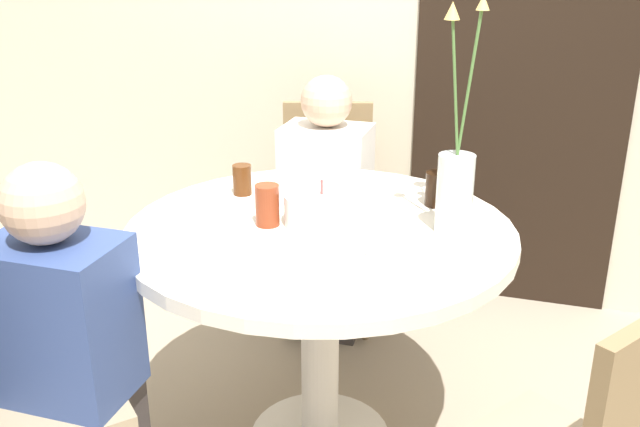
{
  "coord_description": "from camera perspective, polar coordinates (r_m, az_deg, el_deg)",
  "views": [
    {
      "loc": [
        0.58,
        -1.86,
        1.57
      ],
      "look_at": [
        0.0,
        0.0,
        0.82
      ],
      "focal_mm": 40.0,
      "sensor_mm": 36.0,
      "label": 1
    }
  ],
  "objects": [
    {
      "name": "chair_far_back",
      "position": [
        1.99,
        -24.16,
        -12.63
      ],
      "size": [
        0.57,
        0.57,
        0.93
      ],
      "rotation": [
        0.0,
        0.0,
        2.39
      ],
      "color": "#9E896B",
      "rests_on": "ground_plane"
    },
    {
      "name": "drink_glass_1",
      "position": [
        2.28,
        9.29,
        1.94
      ],
      "size": [
        0.07,
        0.07,
        0.11
      ],
      "color": "black",
      "rests_on": "dining_table"
    },
    {
      "name": "wall_back",
      "position": [
        3.21,
        7.04,
        16.1
      ],
      "size": [
        8.0,
        0.05,
        2.6
      ],
      "color": "beige",
      "rests_on": "ground_plane"
    },
    {
      "name": "side_plate",
      "position": [
        1.93,
        6.63,
        -3.1
      ],
      "size": [
        0.21,
        0.21,
        0.01
      ],
      "color": "silver",
      "rests_on": "dining_table"
    },
    {
      "name": "drink_glass_2",
      "position": [
        2.37,
        -6.25,
        2.7
      ],
      "size": [
        0.06,
        0.06,
        0.1
      ],
      "color": "#51280F",
      "rests_on": "dining_table"
    },
    {
      "name": "doorway_panel",
      "position": [
        3.16,
        15.89,
        10.36
      ],
      "size": [
        0.9,
        0.01,
        2.05
      ],
      "color": "black",
      "rests_on": "ground_plane"
    },
    {
      "name": "chair_left_flank",
      "position": [
        3.05,
        0.57,
        1.13
      ],
      "size": [
        0.49,
        0.49,
        0.93
      ],
      "rotation": [
        0.0,
        0.0,
        0.27
      ],
      "color": "#9E896B",
      "rests_on": "ground_plane"
    },
    {
      "name": "birthday_cake",
      "position": [
        2.1,
        0.22,
        0.33
      ],
      "size": [
        0.22,
        0.22,
        0.14
      ],
      "color": "white",
      "rests_on": "dining_table"
    },
    {
      "name": "dining_table",
      "position": [
        2.16,
        0.0,
        -4.52
      ],
      "size": [
        1.15,
        1.15,
        0.78
      ],
      "color": "silver",
      "rests_on": "ground_plane"
    },
    {
      "name": "flower_vase",
      "position": [
        2.05,
        10.94,
        3.58
      ],
      "size": [
        0.13,
        0.19,
        0.75
      ],
      "color": "silver",
      "rests_on": "dining_table"
    },
    {
      "name": "person_guest",
      "position": [
        2.91,
        0.49,
        -0.27
      ],
      "size": [
        0.34,
        0.24,
        1.09
      ],
      "color": "#383333",
      "rests_on": "ground_plane"
    },
    {
      "name": "person_boy",
      "position": [
        2.01,
        -19.52,
        -12.14
      ],
      "size": [
        0.34,
        0.24,
        1.09
      ],
      "color": "#383333",
      "rests_on": "ground_plane"
    },
    {
      "name": "drink_glass_0",
      "position": [
        2.1,
        -4.24,
        0.67
      ],
      "size": [
        0.07,
        0.07,
        0.12
      ],
      "color": "maroon",
      "rests_on": "dining_table"
    }
  ]
}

